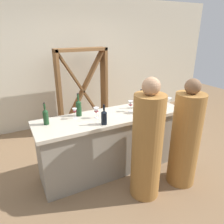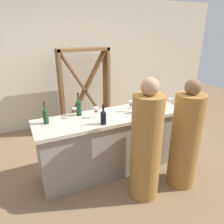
# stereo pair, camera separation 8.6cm
# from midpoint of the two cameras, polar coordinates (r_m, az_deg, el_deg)

# --- Properties ---
(ground_plane) EXTENTS (12.00, 12.00, 0.00)m
(ground_plane) POSITION_cam_midpoint_polar(r_m,az_deg,el_deg) (3.62, -0.70, -14.73)
(ground_plane) COLOR #846647
(back_wall) EXTENTS (8.00, 0.10, 2.80)m
(back_wall) POSITION_cam_midpoint_polar(r_m,az_deg,el_deg) (5.04, -12.31, 12.56)
(back_wall) COLOR beige
(back_wall) RESTS_ON ground
(bar_counter) EXTENTS (2.28, 0.67, 0.94)m
(bar_counter) POSITION_cam_midpoint_polar(r_m,az_deg,el_deg) (3.36, -0.74, -8.21)
(bar_counter) COLOR gray
(bar_counter) RESTS_ON ground
(wine_rack) EXTENTS (1.09, 0.28, 1.78)m
(wine_rack) POSITION_cam_midpoint_polar(r_m,az_deg,el_deg) (4.67, -8.41, 5.72)
(wine_rack) COLOR brown
(wine_rack) RESTS_ON ground
(wine_bottle_leftmost_olive_green) EXTENTS (0.07, 0.07, 0.31)m
(wine_bottle_leftmost_olive_green) POSITION_cam_midpoint_polar(r_m,az_deg,el_deg) (2.97, -18.18, -1.08)
(wine_bottle_leftmost_olive_green) COLOR #193D1E
(wine_bottle_leftmost_olive_green) RESTS_ON bar_counter
(wine_bottle_second_left_olive_green) EXTENTS (0.08, 0.08, 0.34)m
(wine_bottle_second_left_olive_green) POSITION_cam_midpoint_polar(r_m,az_deg,el_deg) (3.14, -9.72, 1.26)
(wine_bottle_second_left_olive_green) COLOR #193D1E
(wine_bottle_second_left_olive_green) RESTS_ON bar_counter
(wine_bottle_center_near_black) EXTENTS (0.08, 0.08, 0.28)m
(wine_bottle_center_near_black) POSITION_cam_midpoint_polar(r_m,az_deg,el_deg) (2.83, -3.03, -1.31)
(wine_bottle_center_near_black) COLOR black
(wine_bottle_center_near_black) RESTS_ON bar_counter
(wine_bottle_second_right_clear_pale) EXTENTS (0.08, 0.08, 0.30)m
(wine_bottle_second_right_clear_pale) POSITION_cam_midpoint_polar(r_m,az_deg,el_deg) (3.45, 7.02, 2.98)
(wine_bottle_second_right_clear_pale) COLOR #B7C6B2
(wine_bottle_second_right_clear_pale) RESTS_ON bar_counter
(wine_glass_near_left) EXTENTS (0.07, 0.07, 0.14)m
(wine_glass_near_left) POSITION_cam_midpoint_polar(r_m,az_deg,el_deg) (3.61, 14.53, 3.09)
(wine_glass_near_left) COLOR white
(wine_glass_near_left) RESTS_ON bar_counter
(wine_glass_near_center) EXTENTS (0.08, 0.08, 0.16)m
(wine_glass_near_center) POSITION_cam_midpoint_polar(r_m,az_deg,el_deg) (3.04, -5.07, 0.31)
(wine_glass_near_center) COLOR white
(wine_glass_near_center) RESTS_ON bar_counter
(wine_glass_near_right) EXTENTS (0.08, 0.08, 0.17)m
(wine_glass_near_right) POSITION_cam_midpoint_polar(r_m,az_deg,el_deg) (3.28, 4.23, 2.13)
(wine_glass_near_right) COLOR white
(wine_glass_near_right) RESTS_ON bar_counter
(wine_glass_far_left) EXTENTS (0.07, 0.07, 0.15)m
(wine_glass_far_left) POSITION_cam_midpoint_polar(r_m,az_deg,el_deg) (3.06, -10.77, 0.19)
(wine_glass_far_left) COLOR white
(wine_glass_far_left) RESTS_ON bar_counter
(wine_glass_far_center) EXTENTS (0.08, 0.08, 0.15)m
(wine_glass_far_center) POSITION_cam_midpoint_polar(r_m,az_deg,el_deg) (3.77, 9.79, 4.33)
(wine_glass_far_center) COLOR white
(wine_glass_far_center) RESTS_ON bar_counter
(water_pitcher) EXTENTS (0.10, 0.10, 0.19)m
(water_pitcher) POSITION_cam_midpoint_polar(r_m,az_deg,el_deg) (3.25, 7.00, 1.42)
(water_pitcher) COLOR silver
(water_pitcher) RESTS_ON bar_counter
(person_left_guest) EXTENTS (0.40, 0.40, 1.56)m
(person_left_guest) POSITION_cam_midpoint_polar(r_m,az_deg,el_deg) (3.14, 18.36, -6.78)
(person_left_guest) COLOR #9E6B33
(person_left_guest) RESTS_ON ground
(person_center_guest) EXTENTS (0.51, 0.51, 1.63)m
(person_center_guest) POSITION_cam_midpoint_polar(r_m,az_deg,el_deg) (2.77, 8.52, -8.89)
(person_center_guest) COLOR #9E6B33
(person_center_guest) RESTS_ON ground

